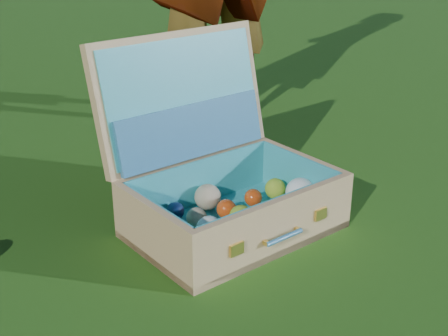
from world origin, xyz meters
TOP-DOWN VIEW (x-y plane):
  - ground at (0.00, 0.00)m, footprint 60.00×60.00m
  - suitcase at (0.12, -0.02)m, footprint 0.65×0.61m

SIDE VIEW (x-z plane):
  - ground at x=0.00m, z-range 0.00..0.00m
  - suitcase at x=0.12m, z-range -0.11..0.40m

